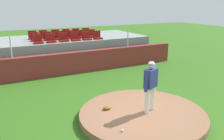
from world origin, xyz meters
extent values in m
plane|color=#32661A|center=(0.00, 0.00, 0.00)|extent=(60.00, 60.00, 0.00)
cylinder|color=#906146|center=(0.00, 0.00, 0.11)|extent=(4.17, 4.17, 0.23)
cylinder|color=silver|center=(0.08, -0.13, 0.65)|extent=(0.16, 0.16, 0.84)
cylinder|color=silver|center=(0.39, 0.00, 0.65)|extent=(0.16, 0.16, 0.84)
cube|color=navy|center=(0.23, -0.06, 1.38)|extent=(0.54, 0.42, 0.61)
cylinder|color=navy|center=(0.00, -0.16, 1.34)|extent=(0.21, 0.17, 0.69)
cylinder|color=navy|center=(0.46, 0.04, 1.34)|extent=(0.21, 0.17, 0.69)
sphere|color=beige|center=(0.23, -0.06, 1.82)|extent=(0.23, 0.23, 0.23)
cone|color=navy|center=(0.23, -0.06, 1.90)|extent=(0.35, 0.35, 0.13)
sphere|color=white|center=(-1.22, -0.77, 0.27)|extent=(0.07, 0.07, 0.07)
ellipsoid|color=brown|center=(-0.95, 0.72, 0.28)|extent=(0.32, 0.23, 0.11)
cube|color=maroon|center=(0.00, 6.13, 0.58)|extent=(12.31, 0.40, 1.16)
cylinder|color=silver|center=(-3.28, 6.13, 1.69)|extent=(0.06, 0.06, 1.07)
cylinder|color=silver|center=(3.18, 6.13, 1.69)|extent=(0.06, 0.06, 1.07)
cube|color=gray|center=(0.00, 9.00, 0.78)|extent=(10.52, 4.37, 1.57)
cube|color=maroon|center=(-1.78, 7.28, 1.62)|extent=(0.48, 0.44, 0.10)
cube|color=maroon|center=(-1.78, 7.46, 1.87)|extent=(0.48, 0.08, 0.40)
cube|color=maroon|center=(-1.08, 7.28, 1.62)|extent=(0.48, 0.44, 0.10)
cube|color=maroon|center=(-1.08, 7.46, 1.87)|extent=(0.48, 0.08, 0.40)
cube|color=maroon|center=(-0.37, 7.28, 1.62)|extent=(0.48, 0.44, 0.10)
cube|color=maroon|center=(-0.37, 7.46, 1.87)|extent=(0.48, 0.08, 0.40)
cube|color=maroon|center=(0.34, 7.28, 1.62)|extent=(0.48, 0.44, 0.10)
cube|color=maroon|center=(0.34, 7.46, 1.87)|extent=(0.48, 0.08, 0.40)
cube|color=maroon|center=(1.04, 7.28, 1.62)|extent=(0.48, 0.44, 0.10)
cube|color=maroon|center=(1.04, 7.46, 1.87)|extent=(0.48, 0.08, 0.40)
cube|color=maroon|center=(1.76, 7.28, 1.62)|extent=(0.48, 0.44, 0.10)
cube|color=maroon|center=(1.76, 7.46, 1.87)|extent=(0.48, 0.08, 0.40)
cube|color=maroon|center=(-1.77, 8.18, 1.62)|extent=(0.48, 0.44, 0.10)
cube|color=maroon|center=(-1.77, 8.36, 1.87)|extent=(0.48, 0.08, 0.40)
cube|color=maroon|center=(-1.04, 8.18, 1.62)|extent=(0.48, 0.44, 0.10)
cube|color=maroon|center=(-1.04, 8.36, 1.87)|extent=(0.48, 0.08, 0.40)
cube|color=maroon|center=(-0.36, 8.15, 1.62)|extent=(0.48, 0.44, 0.10)
cube|color=maroon|center=(-0.36, 8.33, 1.87)|extent=(0.48, 0.08, 0.40)
cube|color=maroon|center=(0.37, 8.15, 1.62)|extent=(0.48, 0.44, 0.10)
cube|color=maroon|center=(0.37, 8.33, 1.87)|extent=(0.48, 0.08, 0.40)
cube|color=maroon|center=(1.05, 8.17, 1.62)|extent=(0.48, 0.44, 0.10)
cube|color=maroon|center=(1.05, 8.35, 1.87)|extent=(0.48, 0.08, 0.40)
cube|color=maroon|center=(1.76, 8.15, 1.62)|extent=(0.48, 0.44, 0.10)
cube|color=maroon|center=(1.76, 8.33, 1.87)|extent=(0.48, 0.08, 0.40)
cube|color=maroon|center=(-1.74, 9.06, 1.62)|extent=(0.48, 0.44, 0.10)
cube|color=maroon|center=(-1.74, 9.24, 1.87)|extent=(0.48, 0.08, 0.40)
cube|color=maroon|center=(-1.08, 9.07, 1.62)|extent=(0.48, 0.44, 0.10)
cube|color=maroon|center=(-1.08, 9.25, 1.87)|extent=(0.48, 0.08, 0.40)
cube|color=maroon|center=(-0.32, 9.05, 1.62)|extent=(0.48, 0.44, 0.10)
cube|color=maroon|center=(-0.32, 9.23, 1.87)|extent=(0.48, 0.08, 0.40)
cube|color=maroon|center=(0.37, 9.04, 1.62)|extent=(0.48, 0.44, 0.10)
cube|color=maroon|center=(0.37, 9.22, 1.87)|extent=(0.48, 0.08, 0.40)
cube|color=maroon|center=(1.05, 9.09, 1.62)|extent=(0.48, 0.44, 0.10)
cube|color=maroon|center=(1.05, 9.27, 1.87)|extent=(0.48, 0.08, 0.40)
cube|color=maroon|center=(1.77, 9.09, 1.62)|extent=(0.48, 0.44, 0.10)
cube|color=maroon|center=(1.77, 9.27, 1.87)|extent=(0.48, 0.08, 0.40)
camera|label=1|loc=(-4.26, -5.88, 3.70)|focal=38.21mm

